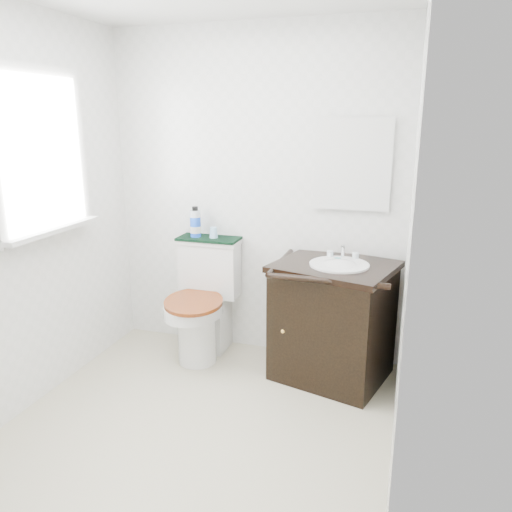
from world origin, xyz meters
The scene contains 14 objects.
floor centered at (0.00, 0.00, 0.00)m, with size 2.40×2.40×0.00m, color #C0BA9B.
wall_back centered at (0.00, 1.20, 1.20)m, with size 2.40×2.40×0.00m, color white.
wall_front centered at (0.00, -1.20, 1.20)m, with size 2.40×2.40×0.00m, color white.
wall_left centered at (-1.10, 0.00, 1.20)m, with size 2.40×2.40×0.00m, color white.
wall_right centered at (1.10, 0.00, 1.20)m, with size 2.40×2.40×0.00m, color white.
window centered at (-1.07, 0.25, 1.55)m, with size 0.02×0.70×0.90m, color white.
mirror centered at (0.70, 1.18, 1.45)m, with size 0.50×0.02×0.60m, color silver.
toilet centered at (-0.33, 0.96, 0.38)m, with size 0.53×0.70×0.87m.
vanity centered at (0.65, 0.90, 0.43)m, with size 0.89×0.81×0.92m.
trash_bin centered at (0.45, 1.10, 0.15)m, with size 0.22×0.19×0.29m.
towel centered at (-0.33, 1.09, 0.88)m, with size 0.46×0.22×0.02m, color black.
mouthwash_bottle centered at (-0.43, 1.09, 0.99)m, with size 0.08×0.08×0.23m.
cup centered at (-0.29, 1.09, 0.93)m, with size 0.06×0.06×0.08m, color #8BBEE4.
soap_bar centered at (0.65, 1.01, 0.83)m, with size 0.06×0.04×0.02m, color teal.
Camera 1 is at (1.09, -2.29, 1.75)m, focal length 35.00 mm.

